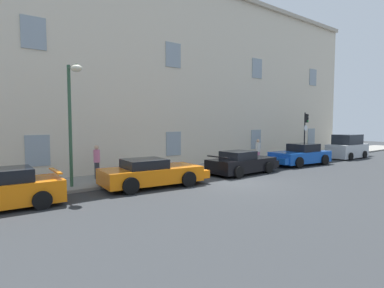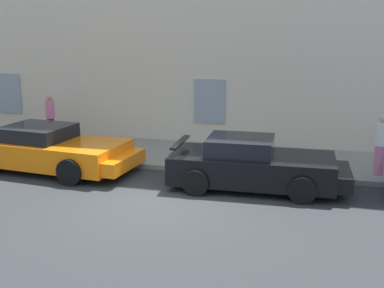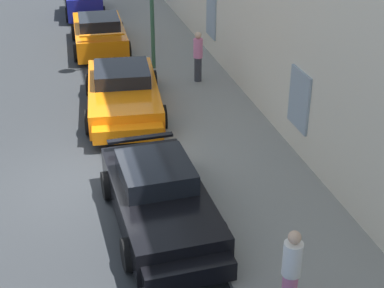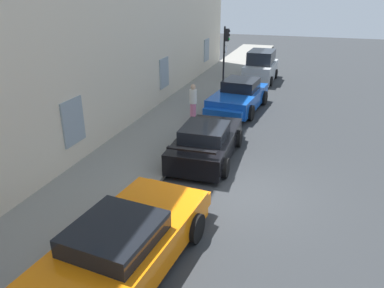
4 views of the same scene
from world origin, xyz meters
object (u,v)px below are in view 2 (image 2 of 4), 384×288
Objects in this scene: pedestrian_admiring at (381,144)px; sportscar_yellow_flank at (53,150)px; sportscar_white_middle at (258,166)px; pedestrian_strolling at (51,117)px.

sportscar_yellow_flank is at bearing -170.71° from pedestrian_admiring.
pedestrian_strolling is at bearing 159.72° from sportscar_white_middle.
pedestrian_admiring reaches higher than sportscar_yellow_flank.
pedestrian_strolling reaches higher than sportscar_white_middle.
sportscar_white_middle is at bearing -0.71° from sportscar_yellow_flank.
pedestrian_admiring is at bearing 9.29° from sportscar_yellow_flank.
pedestrian_admiring is 10.79m from pedestrian_strolling.
pedestrian_admiring is (9.03, 1.48, 0.40)m from sportscar_yellow_flank.
pedestrian_strolling reaches higher than pedestrian_admiring.
sportscar_yellow_flank is 5.92m from sportscar_white_middle.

